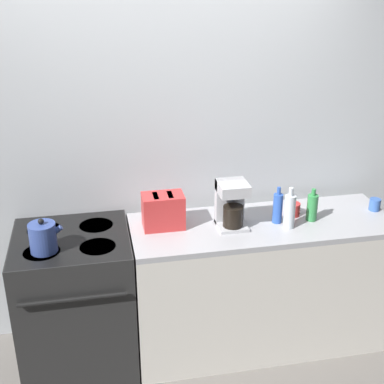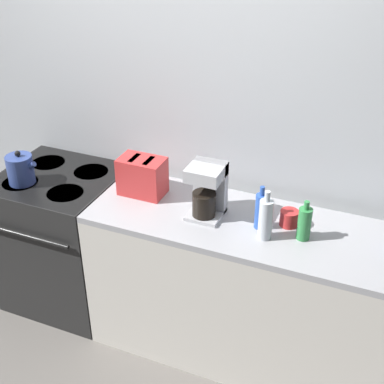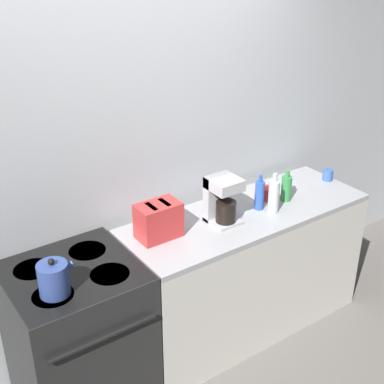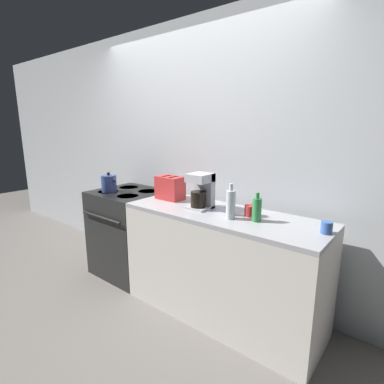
# 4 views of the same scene
# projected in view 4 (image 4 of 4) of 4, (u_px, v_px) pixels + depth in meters

# --- Properties ---
(ground_plane) EXTENTS (12.00, 12.00, 0.00)m
(ground_plane) POSITION_uv_depth(u_px,v_px,m) (147.00, 304.00, 2.77)
(ground_plane) COLOR slate
(wall_back) EXTENTS (8.00, 0.05, 2.60)m
(wall_back) POSITION_uv_depth(u_px,v_px,m) (196.00, 156.00, 3.02)
(wall_back) COLOR silver
(wall_back) RESTS_ON ground_plane
(stove) EXTENTS (0.71, 0.70, 0.92)m
(stove) POSITION_uv_depth(u_px,v_px,m) (130.00, 231.00, 3.28)
(stove) COLOR black
(stove) RESTS_ON ground_plane
(counter_block) EXTENTS (1.69, 0.60, 0.92)m
(counter_block) POSITION_uv_depth(u_px,v_px,m) (221.00, 265.00, 2.52)
(counter_block) COLOR silver
(counter_block) RESTS_ON ground_plane
(kettle) EXTENTS (0.20, 0.16, 0.21)m
(kettle) POSITION_uv_depth(u_px,v_px,m) (109.00, 183.00, 3.15)
(kettle) COLOR #33478C
(kettle) RESTS_ON stove
(toaster) EXTENTS (0.26, 0.16, 0.22)m
(toaster) POSITION_uv_depth(u_px,v_px,m) (170.00, 188.00, 2.83)
(toaster) COLOR red
(toaster) RESTS_ON counter_block
(coffee_maker) EXTENTS (0.18, 0.19, 0.30)m
(coffee_maker) POSITION_uv_depth(u_px,v_px,m) (201.00, 190.00, 2.52)
(coffee_maker) COLOR #B7B7BC
(coffee_maker) RESTS_ON counter_block
(bottle_blue) EXTENTS (0.06, 0.06, 0.24)m
(bottle_blue) POSITION_uv_depth(u_px,v_px,m) (231.00, 202.00, 2.34)
(bottle_blue) COLOR #2D56B7
(bottle_blue) RESTS_ON counter_block
(bottle_green) EXTENTS (0.07, 0.07, 0.22)m
(bottle_green) POSITION_uv_depth(u_px,v_px,m) (257.00, 209.00, 2.19)
(bottle_green) COLOR #338C47
(bottle_green) RESTS_ON counter_block
(bottle_clear) EXTENTS (0.07, 0.07, 0.27)m
(bottle_clear) POSITION_uv_depth(u_px,v_px,m) (231.00, 204.00, 2.24)
(bottle_clear) COLOR silver
(bottle_clear) RESTS_ON counter_block
(cup_red) EXTENTS (0.10, 0.10, 0.09)m
(cup_red) POSITION_uv_depth(u_px,v_px,m) (251.00, 211.00, 2.33)
(cup_red) COLOR red
(cup_red) RESTS_ON counter_block
(cup_blue) EXTENTS (0.07, 0.07, 0.08)m
(cup_blue) POSITION_uv_depth(u_px,v_px,m) (327.00, 228.00, 1.95)
(cup_blue) COLOR #3860B2
(cup_blue) RESTS_ON counter_block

